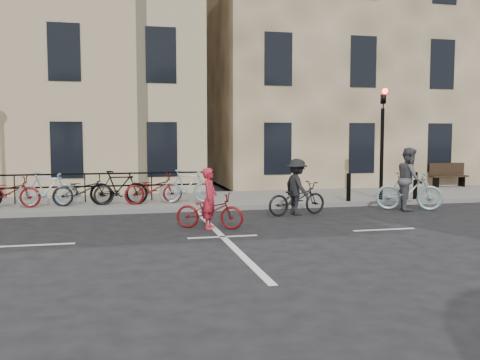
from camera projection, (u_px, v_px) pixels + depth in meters
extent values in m
plane|color=black|center=(223.00, 237.00, 12.07)|extent=(120.00, 120.00, 0.00)
cube|color=slate|center=(63.00, 205.00, 16.99)|extent=(46.00, 4.00, 0.15)
cube|color=#897352|center=(351.00, 55.00, 26.18)|extent=(14.00, 10.00, 12.00)
cylinder|color=black|center=(382.00, 154.00, 17.55)|extent=(0.12, 0.12, 3.00)
imported|color=black|center=(383.00, 94.00, 17.38)|extent=(0.15, 0.18, 0.90)
sphere|color=#FF0C05|center=(385.00, 91.00, 17.25)|extent=(0.18, 0.18, 0.18)
cylinder|color=black|center=(349.00, 187.00, 17.27)|extent=(0.14, 0.14, 0.90)
cylinder|color=black|center=(415.00, 186.00, 17.81)|extent=(0.14, 0.14, 0.90)
cube|color=black|center=(436.00, 182.00, 21.81)|extent=(0.06, 0.38, 0.40)
cube|color=black|center=(462.00, 182.00, 22.08)|extent=(0.06, 0.38, 0.40)
cube|color=black|center=(449.00, 176.00, 21.92)|extent=(1.60, 0.40, 0.06)
cube|color=black|center=(447.00, 169.00, 22.07)|extent=(1.60, 0.06, 0.50)
cube|color=black|center=(68.00, 188.00, 16.88)|extent=(9.35, 0.04, 0.95)
imported|color=maroon|center=(9.00, 192.00, 15.65)|extent=(1.80, 0.63, 0.95)
imported|color=#8BB0B6|center=(47.00, 189.00, 15.88)|extent=(1.75, 0.49, 1.05)
imported|color=black|center=(83.00, 190.00, 16.13)|extent=(1.80, 0.63, 0.95)
imported|color=black|center=(119.00, 188.00, 16.36)|extent=(1.75, 0.49, 1.05)
imported|color=maroon|center=(153.00, 189.00, 16.60)|extent=(1.80, 0.63, 0.95)
imported|color=#8BB0B6|center=(187.00, 186.00, 16.83)|extent=(1.75, 0.49, 1.05)
imported|color=maroon|center=(210.00, 211.00, 13.10)|extent=(1.78, 1.20, 0.88)
imported|color=red|center=(210.00, 198.00, 13.07)|extent=(0.55, 0.64, 1.50)
imported|color=#8BB0B6|center=(409.00, 191.00, 16.21)|extent=(2.04, 1.28, 1.19)
imported|color=#4F4E53|center=(409.00, 179.00, 16.18)|extent=(1.03, 1.14, 1.91)
imported|color=black|center=(297.00, 198.00, 15.28)|extent=(1.91, 0.99, 0.96)
imported|color=black|center=(297.00, 187.00, 15.25)|extent=(0.80, 1.15, 1.62)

